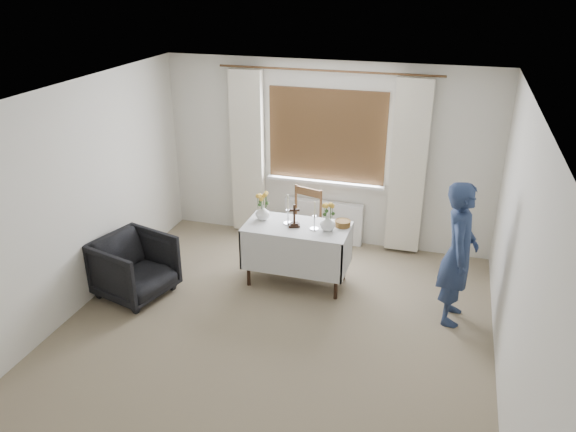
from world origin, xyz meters
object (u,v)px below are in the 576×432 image
object	(u,v)px
altar_table	(297,255)
person	(459,254)
flower_vase_left	(263,212)
wooden_cross	(294,216)
wooden_chair	(300,226)
armchair	(134,267)
flower_vase_right	(328,223)

from	to	relation	value
altar_table	person	world-z (taller)	person
altar_table	flower_vase_left	size ratio (longest dim) A/B	6.75
wooden_cross	flower_vase_left	distance (m)	0.44
wooden_chair	flower_vase_left	distance (m)	0.73
altar_table	person	distance (m)	1.91
person	wooden_cross	world-z (taller)	person
altar_table	armchair	distance (m)	1.92
person	flower_vase_left	bearing A→B (deg)	84.09
armchair	flower_vase_left	size ratio (longest dim) A/B	4.34
armchair	wooden_cross	world-z (taller)	wooden_cross
armchair	person	distance (m)	3.65
wooden_cross	flower_vase_left	size ratio (longest dim) A/B	1.53
person	flower_vase_right	world-z (taller)	person
wooden_chair	wooden_cross	world-z (taller)	wooden_cross
wooden_chair	person	distance (m)	2.16
flower_vase_right	wooden_cross	bearing A→B (deg)	-177.44
altar_table	wooden_cross	xyz separation A→B (m)	(-0.03, -0.02, 0.52)
altar_table	flower_vase_left	bearing A→B (deg)	171.23
wooden_cross	armchair	bearing A→B (deg)	-176.37
person	flower_vase_right	distance (m)	1.49
armchair	flower_vase_left	world-z (taller)	flower_vase_left
altar_table	person	xyz separation A→B (m)	(1.84, -0.26, 0.42)
person	flower_vase_left	xyz separation A→B (m)	(-2.30, 0.33, 0.05)
armchair	flower_vase_left	xyz separation A→B (m)	(1.29, 0.88, 0.49)
wooden_cross	flower_vase_left	xyz separation A→B (m)	(-0.42, 0.09, -0.05)
wooden_chair	flower_vase_right	distance (m)	0.86
altar_table	wooden_chair	xyz separation A→B (m)	(-0.12, 0.59, 0.10)
altar_table	person	bearing A→B (deg)	-7.88
altar_table	armchair	world-z (taller)	altar_table
flower_vase_left	wooden_chair	bearing A→B (deg)	57.62
flower_vase_left	flower_vase_right	world-z (taller)	flower_vase_right
person	armchair	bearing A→B (deg)	100.96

